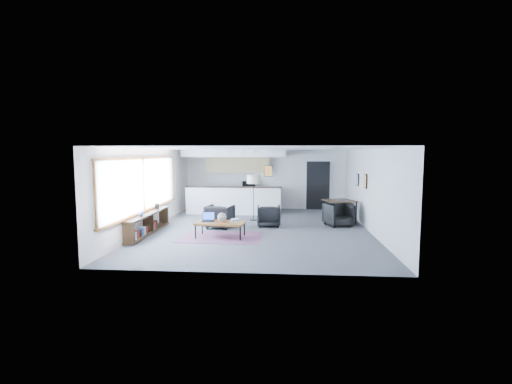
# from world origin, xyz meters

# --- Properties ---
(room) EXTENTS (7.02, 9.02, 2.62)m
(room) POSITION_xyz_m (0.00, 0.00, 1.30)
(room) COLOR #48484A
(room) RESTS_ON ground
(window) EXTENTS (0.10, 5.95, 1.66)m
(window) POSITION_xyz_m (-3.46, -0.90, 1.46)
(window) COLOR #8CBFFF
(window) RESTS_ON room
(console) EXTENTS (0.35, 3.00, 0.80)m
(console) POSITION_xyz_m (-3.30, -1.05, 0.33)
(console) COLOR black
(console) RESTS_ON floor
(kitchenette) EXTENTS (4.20, 1.96, 2.60)m
(kitchenette) POSITION_xyz_m (-1.20, 3.71, 1.38)
(kitchenette) COLOR white
(kitchenette) RESTS_ON floor
(doorway) EXTENTS (1.10, 0.12, 2.15)m
(doorway) POSITION_xyz_m (2.30, 4.42, 1.07)
(doorway) COLOR black
(doorway) RESTS_ON room
(track_light) EXTENTS (1.60, 0.07, 0.15)m
(track_light) POSITION_xyz_m (-0.59, 2.20, 2.53)
(track_light) COLOR silver
(track_light) RESTS_ON room
(wall_art_lower) EXTENTS (0.03, 0.38, 0.48)m
(wall_art_lower) POSITION_xyz_m (3.47, 0.40, 1.55)
(wall_art_lower) COLOR black
(wall_art_lower) RESTS_ON room
(wall_art_upper) EXTENTS (0.03, 0.34, 0.44)m
(wall_art_upper) POSITION_xyz_m (3.47, 1.70, 1.50)
(wall_art_upper) COLOR black
(wall_art_upper) RESTS_ON room
(kilim_rug) EXTENTS (2.42, 1.69, 0.01)m
(kilim_rug) POSITION_xyz_m (-1.01, -1.33, 0.01)
(kilim_rug) COLOR #5E3249
(kilim_rug) RESTS_ON floor
(coffee_table) EXTENTS (1.47, 0.87, 0.46)m
(coffee_table) POSITION_xyz_m (-1.01, -1.33, 0.43)
(coffee_table) COLOR brown
(coffee_table) RESTS_ON floor
(laptop) EXTENTS (0.39, 0.33, 0.26)m
(laptop) POSITION_xyz_m (-1.39, -1.21, 0.54)
(laptop) COLOR black
(laptop) RESTS_ON coffee_table
(ceramic_pot) EXTENTS (0.27, 0.27, 0.27)m
(ceramic_pot) POSITION_xyz_m (-0.97, -1.31, 0.60)
(ceramic_pot) COLOR gray
(ceramic_pot) RESTS_ON coffee_table
(book_stack) EXTENTS (0.33, 0.29, 0.08)m
(book_stack) POSITION_xyz_m (-0.59, -1.25, 0.50)
(book_stack) COLOR silver
(book_stack) RESTS_ON coffee_table
(coaster) EXTENTS (0.12, 0.12, 0.01)m
(coaster) POSITION_xyz_m (-0.89, -1.61, 0.46)
(coaster) COLOR #E5590C
(coaster) RESTS_ON coffee_table
(armchair_left) EXTENTS (0.93, 0.89, 0.84)m
(armchair_left) POSITION_xyz_m (-1.27, 0.04, 0.42)
(armchair_left) COLOR black
(armchair_left) RESTS_ON floor
(armchair_right) EXTENTS (0.80, 0.76, 0.78)m
(armchair_right) POSITION_xyz_m (0.32, 0.45, 0.39)
(armchair_right) COLOR black
(armchair_right) RESTS_ON floor
(floor_lamp) EXTENTS (0.51, 0.51, 1.66)m
(floor_lamp) POSITION_xyz_m (-0.29, 1.56, 1.44)
(floor_lamp) COLOR black
(floor_lamp) RESTS_ON floor
(dining_table) EXTENTS (1.22, 1.22, 0.81)m
(dining_table) POSITION_xyz_m (2.77, 1.25, 0.74)
(dining_table) COLOR black
(dining_table) RESTS_ON floor
(dining_chair_near) EXTENTS (0.87, 0.85, 0.71)m
(dining_chair_near) POSITION_xyz_m (2.67, 0.68, 0.36)
(dining_chair_near) COLOR black
(dining_chair_near) RESTS_ON floor
(dining_chair_far) EXTENTS (0.66, 0.63, 0.59)m
(dining_chair_far) POSITION_xyz_m (3.00, 2.11, 0.29)
(dining_chair_far) COLOR black
(dining_chair_far) RESTS_ON floor
(microwave) EXTENTS (0.55, 0.31, 0.37)m
(microwave) POSITION_xyz_m (-0.70, 4.15, 1.12)
(microwave) COLOR black
(microwave) RESTS_ON kitchenette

